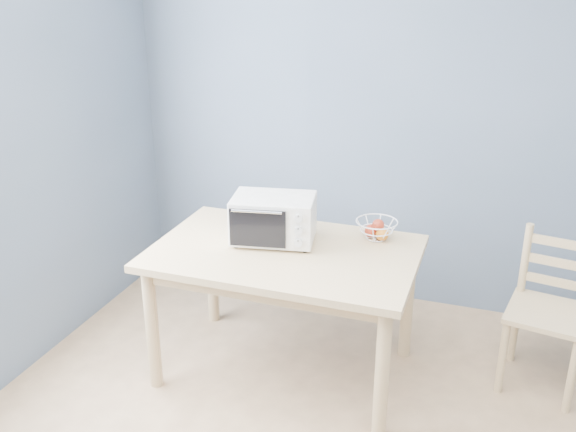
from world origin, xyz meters
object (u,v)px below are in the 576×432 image
(toaster_oven, at_px, (270,218))
(fruit_basket, at_px, (377,229))
(dining_table, at_px, (285,267))
(dining_chair, at_px, (548,313))

(toaster_oven, distance_m, fruit_basket, 0.59)
(toaster_oven, bearing_deg, fruit_basket, 11.92)
(toaster_oven, bearing_deg, dining_table, -46.78)
(fruit_basket, bearing_deg, toaster_oven, -157.56)
(toaster_oven, xyz_separation_m, fruit_basket, (0.54, 0.22, -0.08))
(dining_table, distance_m, dining_chair, 1.43)
(toaster_oven, height_order, fruit_basket, toaster_oven)
(dining_table, height_order, dining_chair, dining_chair)
(dining_table, relative_size, dining_chair, 1.63)
(dining_table, height_order, toaster_oven, toaster_oven)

